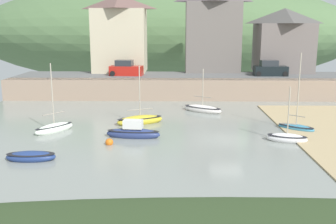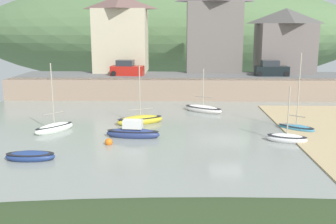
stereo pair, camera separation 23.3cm
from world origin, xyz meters
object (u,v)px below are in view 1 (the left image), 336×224
object	(u,v)px
waterfront_building_left	(120,33)
parked_car_near_slipway	(126,69)
motorboat_with_cabin	(31,157)
dinghy_open_wooden	(133,132)
waterfront_building_right	(283,40)
sailboat_blue_trim	(287,138)
parked_car_by_wall	(270,69)
fishing_boat_green	(140,120)
mooring_buoy	(109,142)
sailboat_far_left	(202,109)
rowboat_small_beached	(54,128)
sailboat_white_hull	(296,127)
waterfront_building_centre	(213,28)

from	to	relation	value
waterfront_building_left	parked_car_near_slipway	size ratio (longest dim) A/B	2.39
motorboat_with_cabin	dinghy_open_wooden	distance (m)	8.15
waterfront_building_right	sailboat_blue_trim	bearing A→B (deg)	-103.65
parked_car_by_wall	dinghy_open_wooden	bearing A→B (deg)	-127.76
motorboat_with_cabin	waterfront_building_left	bearing A→B (deg)	84.89
fishing_boat_green	mooring_buoy	world-z (taller)	fishing_boat_green
waterfront_building_right	parked_car_near_slipway	bearing A→B (deg)	-167.80
sailboat_far_left	fishing_boat_green	bearing A→B (deg)	-105.69
rowboat_small_beached	mooring_buoy	bearing A→B (deg)	-86.02
waterfront_building_right	sailboat_white_hull	size ratio (longest dim) A/B	1.30
waterfront_building_centre	waterfront_building_right	bearing A→B (deg)	0.00
sailboat_blue_trim	dinghy_open_wooden	bearing A→B (deg)	-166.58
waterfront_building_right	fishing_boat_green	xyz separation A→B (m)	(-17.71, -20.18, -6.38)
waterfront_building_centre	rowboat_small_beached	size ratio (longest dim) A/B	1.99
sailboat_far_left	parked_car_near_slipway	distance (m)	14.19
waterfront_building_centre	fishing_boat_green	xyz separation A→B (m)	(-8.18, -20.18, -7.97)
waterfront_building_left	dinghy_open_wooden	bearing A→B (deg)	-80.25
waterfront_building_left	sailboat_white_hull	xyz separation A→B (m)	(17.59, -22.11, -7.30)
motorboat_with_cabin	mooring_buoy	size ratio (longest dim) A/B	5.63
dinghy_open_wooden	waterfront_building_left	bearing A→B (deg)	105.72
dinghy_open_wooden	mooring_buoy	distance (m)	2.52
sailboat_white_hull	rowboat_small_beached	world-z (taller)	sailboat_white_hull
motorboat_with_cabin	rowboat_small_beached	distance (m)	7.02
waterfront_building_left	dinghy_open_wooden	world-z (taller)	waterfront_building_left
rowboat_small_beached	sailboat_white_hull	bearing A→B (deg)	-48.55
waterfront_building_right	mooring_buoy	distance (m)	33.57
sailboat_blue_trim	waterfront_building_centre	bearing A→B (deg)	115.51
motorboat_with_cabin	parked_car_near_slipway	bearing A→B (deg)	81.47
motorboat_with_cabin	fishing_boat_green	size ratio (longest dim) A/B	0.60
waterfront_building_left	parked_car_near_slipway	world-z (taller)	waterfront_building_left
motorboat_with_cabin	sailboat_far_left	world-z (taller)	sailboat_far_left
rowboat_small_beached	dinghy_open_wooden	world-z (taller)	rowboat_small_beached
sailboat_white_hull	rowboat_small_beached	xyz separation A→B (m)	(-19.98, -1.01, 0.06)
waterfront_building_centre	waterfront_building_right	xyz separation A→B (m)	(9.52, 0.00, -1.59)
sailboat_white_hull	mooring_buoy	xyz separation A→B (m)	(-14.90, -4.50, -0.08)
sailboat_blue_trim	mooring_buoy	bearing A→B (deg)	-157.46
waterfront_building_centre	sailboat_far_left	xyz separation A→B (m)	(-2.29, -15.08, -8.00)
fishing_boat_green	waterfront_building_left	bearing A→B (deg)	77.94
rowboat_small_beached	parked_car_by_wall	distance (m)	28.82
waterfront_building_left	parked_car_near_slipway	distance (m)	6.39
waterfront_building_centre	sailboat_far_left	distance (m)	17.22
mooring_buoy	waterfront_building_right	bearing A→B (deg)	53.91
sailboat_far_left	parked_car_by_wall	world-z (taller)	parked_car_by_wall
motorboat_with_cabin	sailboat_far_left	bearing A→B (deg)	49.55
waterfront_building_left	waterfront_building_right	world-z (taller)	waterfront_building_left
waterfront_building_centre	sailboat_white_hull	xyz separation A→B (m)	(5.03, -22.11, -8.03)
sailboat_far_left	mooring_buoy	xyz separation A→B (m)	(-7.58, -11.54, -0.11)
parked_car_near_slipway	sailboat_far_left	bearing A→B (deg)	-43.47
sailboat_blue_trim	sailboat_far_left	bearing A→B (deg)	136.18
sailboat_blue_trim	fishing_boat_green	distance (m)	12.71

